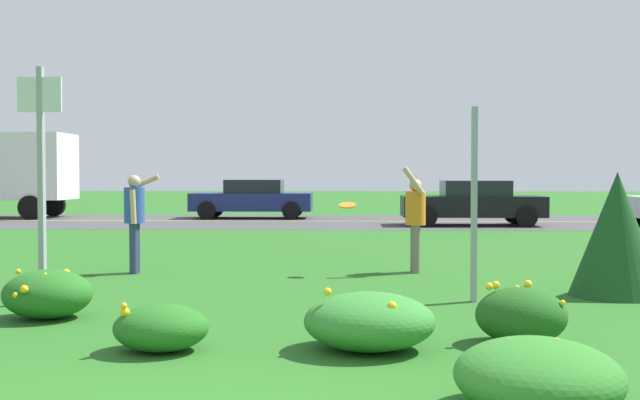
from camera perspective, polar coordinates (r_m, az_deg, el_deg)
ground_plane at (r=15.42m, az=-2.04°, el=-4.21°), size 120.00×120.00×0.00m
highway_strip at (r=26.71m, az=-0.30°, el=-1.60°), size 120.00×8.35×0.01m
highway_center_stripe at (r=26.71m, az=-0.30°, el=-1.59°), size 120.00×0.16×0.00m
daylily_clump_front_left at (r=7.73m, az=14.80°, el=-8.34°), size 0.88×0.79×0.61m
daylily_clump_mid_right at (r=7.25m, az=3.72°, el=-9.03°), size 1.24×1.10×0.60m
daylily_clump_front_center at (r=5.60m, az=15.98°, el=-12.54°), size 1.16×1.22×0.51m
daylily_clump_front_right at (r=7.34m, az=-11.80°, el=-9.32°), size 0.89×0.76×0.48m
daylily_clump_mid_center at (r=9.31m, az=-19.69°, el=-6.63°), size 1.01×0.95×0.56m
sign_post_near_path at (r=10.25m, az=-20.12°, el=2.66°), size 0.56×0.10×3.00m
sign_post_by_roadside at (r=10.01m, az=11.44°, el=-0.34°), size 0.07×0.10×2.52m
evergreen_shrub_side at (r=11.06m, az=21.30°, el=-2.37°), size 1.25×1.25×1.69m
person_thrower_blue_shirt at (r=13.05m, az=-13.67°, el=-1.05°), size 0.55×0.51×1.66m
person_catcher_orange_shirt at (r=12.88m, az=7.13°, el=-1.23°), size 0.41×0.50×1.78m
frisbee_orange at (r=12.48m, az=2.07°, el=-0.40°), size 0.28×0.27×0.11m
car_black_center_left at (r=25.11m, az=11.34°, el=-0.19°), size 4.50×2.00×1.45m
car_navy_center_right at (r=28.76m, az=-5.07°, el=0.11°), size 4.50×2.00×1.45m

